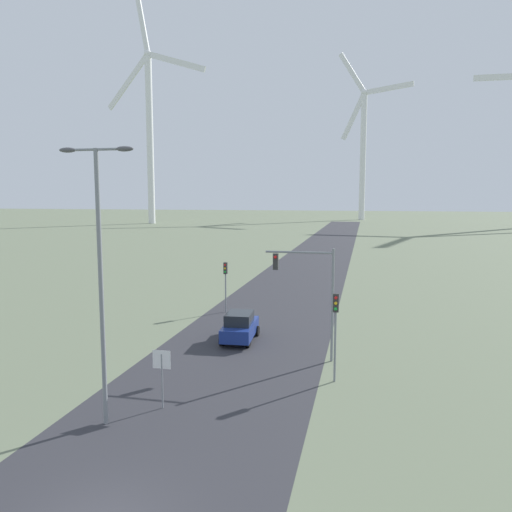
{
  "coord_description": "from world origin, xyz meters",
  "views": [
    {
      "loc": [
        7.03,
        -11.51,
        9.07
      ],
      "look_at": [
        0.0,
        20.32,
        5.13
      ],
      "focal_mm": 35.0,
      "sensor_mm": 36.0,
      "label": 1
    }
  ],
  "objects_px": {
    "traffic_light_mast_overhead": "(310,282)",
    "car_approaching": "(240,327)",
    "streetlamp": "(100,257)",
    "traffic_light_post_near_left": "(225,276)",
    "wind_turbine_far_left": "(150,121)",
    "wind_turbine_left": "(363,143)",
    "stop_sign_near": "(162,368)",
    "traffic_light_post_near_right": "(336,318)"
  },
  "relations": [
    {
      "from": "traffic_light_post_near_left",
      "to": "traffic_light_mast_overhead",
      "type": "xyz_separation_m",
      "value": [
        7.68,
        -10.03,
        1.5
      ]
    },
    {
      "from": "traffic_light_post_near_left",
      "to": "wind_turbine_left",
      "type": "relative_size",
      "value": 0.06
    },
    {
      "from": "wind_turbine_left",
      "to": "traffic_light_mast_overhead",
      "type": "bearing_deg",
      "value": -90.38
    },
    {
      "from": "streetlamp",
      "to": "traffic_light_post_near_right",
      "type": "height_order",
      "value": "streetlamp"
    },
    {
      "from": "stop_sign_near",
      "to": "traffic_light_post_near_left",
      "type": "distance_m",
      "value": 17.97
    },
    {
      "from": "traffic_light_mast_overhead",
      "to": "wind_turbine_left",
      "type": "height_order",
      "value": "wind_turbine_left"
    },
    {
      "from": "traffic_light_post_near_left",
      "to": "stop_sign_near",
      "type": "bearing_deg",
      "value": -82.78
    },
    {
      "from": "streetlamp",
      "to": "wind_turbine_left",
      "type": "xyz_separation_m",
      "value": [
        8.19,
        178.29,
        22.15
      ]
    },
    {
      "from": "traffic_light_post_near_left",
      "to": "wind_turbine_far_left",
      "type": "height_order",
      "value": "wind_turbine_far_left"
    },
    {
      "from": "car_approaching",
      "to": "traffic_light_mast_overhead",
      "type": "bearing_deg",
      "value": -29.96
    },
    {
      "from": "streetlamp",
      "to": "car_approaching",
      "type": "bearing_deg",
      "value": 79.0
    },
    {
      "from": "stop_sign_near",
      "to": "traffic_light_post_near_right",
      "type": "height_order",
      "value": "traffic_light_post_near_right"
    },
    {
      "from": "stop_sign_near",
      "to": "streetlamp",
      "type": "bearing_deg",
      "value": -131.29
    },
    {
      "from": "streetlamp",
      "to": "traffic_light_mast_overhead",
      "type": "height_order",
      "value": "streetlamp"
    },
    {
      "from": "traffic_light_post_near_left",
      "to": "wind_turbine_left",
      "type": "xyz_separation_m",
      "value": [
        8.81,
        158.63,
        26.0
      ]
    },
    {
      "from": "streetlamp",
      "to": "stop_sign_near",
      "type": "xyz_separation_m",
      "value": [
        1.64,
        1.86,
        -4.94
      ]
    },
    {
      "from": "traffic_light_mast_overhead",
      "to": "car_approaching",
      "type": "distance_m",
      "value": 6.4
    },
    {
      "from": "wind_turbine_far_left",
      "to": "car_approaching",
      "type": "bearing_deg",
      "value": -63.61
    },
    {
      "from": "traffic_light_mast_overhead",
      "to": "streetlamp",
      "type": "bearing_deg",
      "value": -126.24
    },
    {
      "from": "stop_sign_near",
      "to": "traffic_light_post_near_right",
      "type": "xyz_separation_m",
      "value": [
        7.02,
        4.71,
        1.41
      ]
    },
    {
      "from": "traffic_light_post_near_right",
      "to": "traffic_light_mast_overhead",
      "type": "xyz_separation_m",
      "value": [
        -1.6,
        3.06,
        1.17
      ]
    },
    {
      "from": "stop_sign_near",
      "to": "car_approaching",
      "type": "xyz_separation_m",
      "value": [
        0.76,
        10.45,
        -0.88
      ]
    },
    {
      "from": "wind_turbine_left",
      "to": "traffic_light_post_near_right",
      "type": "bearing_deg",
      "value": -89.84
    },
    {
      "from": "streetlamp",
      "to": "wind_turbine_left",
      "type": "bearing_deg",
      "value": 87.37
    },
    {
      "from": "traffic_light_post_near_left",
      "to": "car_approaching",
      "type": "xyz_separation_m",
      "value": [
        3.01,
        -7.34,
        -1.97
      ]
    },
    {
      "from": "stop_sign_near",
      "to": "traffic_light_post_near_right",
      "type": "distance_m",
      "value": 8.57
    },
    {
      "from": "stop_sign_near",
      "to": "wind_turbine_left",
      "type": "bearing_deg",
      "value": 87.87
    },
    {
      "from": "streetlamp",
      "to": "wind_turbine_left",
      "type": "distance_m",
      "value": 179.85
    },
    {
      "from": "traffic_light_post_near_right",
      "to": "traffic_light_mast_overhead",
      "type": "distance_m",
      "value": 3.64
    },
    {
      "from": "traffic_light_post_near_right",
      "to": "car_approaching",
      "type": "bearing_deg",
      "value": 137.45
    },
    {
      "from": "traffic_light_post_near_left",
      "to": "traffic_light_mast_overhead",
      "type": "distance_m",
      "value": 12.72
    },
    {
      "from": "stop_sign_near",
      "to": "traffic_light_post_near_right",
      "type": "relative_size",
      "value": 0.58
    },
    {
      "from": "car_approaching",
      "to": "wind_turbine_far_left",
      "type": "relative_size",
      "value": 0.05
    },
    {
      "from": "traffic_light_post_near_left",
      "to": "car_approaching",
      "type": "relative_size",
      "value": 0.93
    },
    {
      "from": "stop_sign_near",
      "to": "traffic_light_mast_overhead",
      "type": "height_order",
      "value": "traffic_light_mast_overhead"
    },
    {
      "from": "wind_turbine_left",
      "to": "streetlamp",
      "type": "bearing_deg",
      "value": -92.63
    },
    {
      "from": "streetlamp",
      "to": "traffic_light_post_near_left",
      "type": "bearing_deg",
      "value": 91.8
    },
    {
      "from": "wind_turbine_far_left",
      "to": "wind_turbine_left",
      "type": "bearing_deg",
      "value": 31.23
    },
    {
      "from": "traffic_light_post_near_left",
      "to": "wind_turbine_left",
      "type": "height_order",
      "value": "wind_turbine_left"
    },
    {
      "from": "traffic_light_post_near_right",
      "to": "wind_turbine_left",
      "type": "xyz_separation_m",
      "value": [
        -0.47,
        171.72,
        25.68
      ]
    },
    {
      "from": "traffic_light_post_near_left",
      "to": "wind_turbine_far_left",
      "type": "distance_m",
      "value": 134.98
    },
    {
      "from": "traffic_light_post_near_right",
      "to": "traffic_light_post_near_left",
      "type": "bearing_deg",
      "value": 125.32
    }
  ]
}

